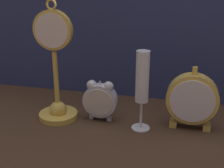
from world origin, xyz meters
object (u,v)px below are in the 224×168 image
object	(u,v)px
pocket_watch_on_stand	(56,79)
alarm_clock_twin_bell	(100,99)
mantel_clock_silver	(192,99)
champagne_flute	(142,83)

from	to	relation	value
pocket_watch_on_stand	alarm_clock_twin_bell	size ratio (longest dim) A/B	2.84
alarm_clock_twin_bell	mantel_clock_silver	distance (m)	0.26
pocket_watch_on_stand	mantel_clock_silver	bearing A→B (deg)	4.10
pocket_watch_on_stand	alarm_clock_twin_bell	world-z (taller)	pocket_watch_on_stand
alarm_clock_twin_bell	mantel_clock_silver	size ratio (longest dim) A/B	0.68
champagne_flute	pocket_watch_on_stand	bearing A→B (deg)	178.25
pocket_watch_on_stand	champagne_flute	size ratio (longest dim) A/B	1.55
mantel_clock_silver	champagne_flute	xyz separation A→B (m)	(-0.13, -0.04, 0.05)
mantel_clock_silver	alarm_clock_twin_bell	bearing A→B (deg)	-177.60
pocket_watch_on_stand	champagne_flute	xyz separation A→B (m)	(0.25, -0.01, 0.01)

